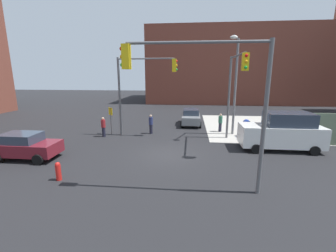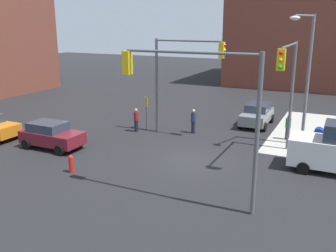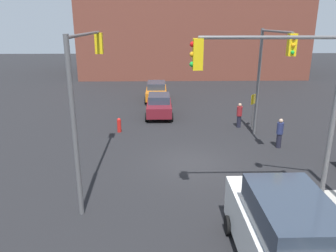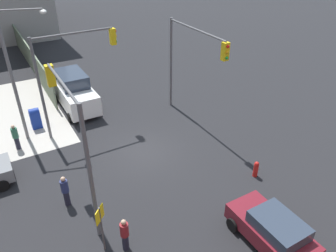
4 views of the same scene
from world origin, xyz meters
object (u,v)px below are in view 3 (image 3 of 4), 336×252
at_px(fire_hydrant, 119,125).
at_px(sedan_maroon, 159,105).
at_px(coupe_orange, 156,91).
at_px(traffic_signal_ne_corner, 281,92).
at_px(traffic_signal_se_corner, 86,79).
at_px(traffic_signal_nw_corner, 270,65).
at_px(van_white_delivery, 283,236).
at_px(pedestrian_crossing, 239,115).
at_px(pedestrian_waiting, 280,133).

height_order(fire_hydrant, sedan_maroon, sedan_maroon).
bearing_deg(fire_hydrant, coupe_orange, 165.48).
relative_size(traffic_signal_ne_corner, coupe_orange, 1.52).
bearing_deg(traffic_signal_se_corner, traffic_signal_nw_corner, 117.99).
relative_size(sedan_maroon, coupe_orange, 0.90).
height_order(fire_hydrant, van_white_delivery, van_white_delivery).
relative_size(traffic_signal_ne_corner, sedan_maroon, 1.69).
height_order(coupe_orange, van_white_delivery, van_white_delivery).
height_order(traffic_signal_se_corner, traffic_signal_ne_corner, same).
xyz_separation_m(traffic_signal_nw_corner, pedestrian_crossing, (-3.17, -0.70, -3.73)).
relative_size(fire_hydrant, van_white_delivery, 0.17).
bearing_deg(traffic_signal_ne_corner, pedestrian_waiting, 157.79).
bearing_deg(traffic_signal_se_corner, coupe_orange, 170.74).
height_order(traffic_signal_nw_corner, fire_hydrant, traffic_signal_nw_corner).
distance_m(fire_hydrant, pedestrian_crossing, 8.05).
distance_m(traffic_signal_nw_corner, sedan_maroon, 9.38).
bearing_deg(pedestrian_waiting, traffic_signal_ne_corner, 86.17).
distance_m(traffic_signal_nw_corner, coupe_orange, 13.58).
relative_size(traffic_signal_ne_corner, pedestrian_waiting, 3.81).
relative_size(traffic_signal_nw_corner, pedestrian_crossing, 3.88).
relative_size(coupe_orange, pedestrian_waiting, 2.51).
height_order(traffic_signal_ne_corner, pedestrian_waiting, traffic_signal_ne_corner).
xyz_separation_m(coupe_orange, pedestrian_waiting, (12.02, 7.06, 0.04)).
height_order(fire_hydrant, pedestrian_crossing, pedestrian_crossing).
xyz_separation_m(traffic_signal_se_corner, sedan_maroon, (-10.83, 2.90, -3.83)).
relative_size(fire_hydrant, pedestrian_crossing, 0.56).
bearing_deg(van_white_delivery, traffic_signal_se_corner, -131.85).
relative_size(traffic_signal_nw_corner, fire_hydrant, 6.91).
height_order(traffic_signal_se_corner, fire_hydrant, traffic_signal_se_corner).
relative_size(traffic_signal_nw_corner, van_white_delivery, 1.20).
bearing_deg(pedestrian_crossing, sedan_maroon, -84.81).
xyz_separation_m(traffic_signal_nw_corner, van_white_delivery, (10.43, -2.70, -3.32)).
height_order(coupe_orange, pedestrian_crossing, pedestrian_crossing).
relative_size(traffic_signal_ne_corner, fire_hydrant, 6.91).
xyz_separation_m(van_white_delivery, pedestrian_waiting, (-9.79, 3.40, -0.39)).
bearing_deg(fire_hydrant, traffic_signal_nw_corner, 74.78).
bearing_deg(coupe_orange, fire_hydrant, -14.52).
height_order(traffic_signal_se_corner, van_white_delivery, traffic_signal_se_corner).
distance_m(sedan_maroon, coupe_orange, 5.35).
xyz_separation_m(fire_hydrant, van_white_delivery, (12.79, 6.00, 0.79)).
height_order(pedestrian_crossing, pedestrian_waiting, pedestrian_waiting).
xyz_separation_m(sedan_maroon, van_white_delivery, (16.47, 3.40, 0.44)).
relative_size(traffic_signal_nw_corner, sedan_maroon, 1.69).
distance_m(traffic_signal_nw_corner, fire_hydrant, 9.91).
height_order(fire_hydrant, pedestrian_waiting, pedestrian_waiting).
bearing_deg(traffic_signal_ne_corner, traffic_signal_nw_corner, 164.68).
bearing_deg(sedan_maroon, traffic_signal_ne_corner, 17.48).
bearing_deg(traffic_signal_nw_corner, pedestrian_waiting, 47.87).
xyz_separation_m(traffic_signal_ne_corner, pedestrian_waiting, (-6.50, 2.65, -3.72)).
xyz_separation_m(traffic_signal_se_corner, pedestrian_crossing, (-7.95, 8.30, -3.80)).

